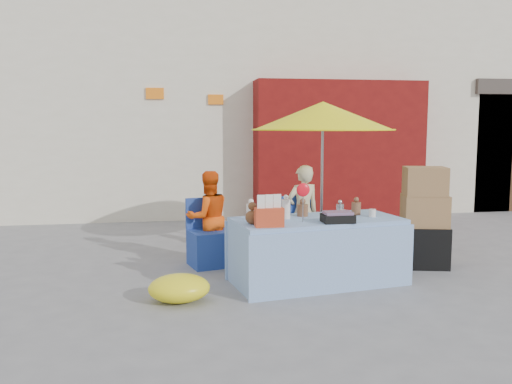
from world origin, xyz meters
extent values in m
plane|color=slate|center=(0.00, 0.00, 0.00)|extent=(80.00, 80.00, 0.00)
cube|color=silver|center=(0.00, 7.00, 2.25)|extent=(12.00, 5.00, 4.50)
cube|color=maroon|center=(2.20, 4.20, 1.30)|extent=(3.20, 0.60, 2.60)
cube|color=#4C331E|center=(6.50, 6.00, 1.20)|extent=(2.60, 3.00, 2.40)
cube|color=#3F3833|center=(6.50, 6.00, 2.55)|extent=(2.80, 3.20, 0.30)
cube|color=orange|center=(-1.20, 4.48, 2.35)|extent=(0.32, 0.04, 0.20)
cube|color=orange|center=(-0.10, 4.48, 2.25)|extent=(0.28, 0.04, 0.18)
cube|color=#91B3E9|center=(0.63, 0.19, 0.37)|extent=(1.98, 1.13, 0.74)
cube|color=#91B3E9|center=(0.70, -0.24, 0.34)|extent=(1.90, 0.34, 0.69)
cube|color=#91B3E9|center=(0.56, 0.62, 0.34)|extent=(1.90, 0.34, 0.69)
cylinder|color=white|center=(-0.12, 0.22, 0.83)|extent=(0.12, 0.12, 0.18)
cylinder|color=brown|center=(0.06, 0.35, 0.82)|extent=(0.14, 0.14, 0.16)
cylinder|color=white|center=(0.28, 0.23, 0.85)|extent=(0.11, 0.11, 0.22)
cylinder|color=brown|center=(0.50, 0.37, 0.81)|extent=(0.15, 0.15, 0.14)
cylinder|color=#B2B2B7|center=(0.99, 0.47, 0.80)|extent=(0.10, 0.10, 0.12)
cylinder|color=brown|center=(1.15, 0.38, 0.81)|extent=(0.12, 0.12, 0.15)
cylinder|color=white|center=(0.93, 0.19, 0.78)|extent=(0.09, 0.09, 0.09)
cylinder|color=white|center=(1.28, 0.20, 0.78)|extent=(0.09, 0.09, 0.09)
sphere|color=brown|center=(-0.15, -0.04, 0.81)|extent=(0.15, 0.15, 0.15)
ellipsoid|color=red|center=(0.42, 0.01, 1.09)|extent=(0.15, 0.07, 0.15)
cube|color=#BF3A1C|center=(0.00, -0.21, 0.84)|extent=(0.31, 0.18, 0.20)
cube|color=black|center=(0.78, -0.08, 0.78)|extent=(0.37, 0.29, 0.09)
cube|color=navy|center=(-0.51, 1.13, 0.23)|extent=(0.58, 0.56, 0.45)
cube|color=navy|center=(-0.56, 1.34, 0.65)|extent=(0.47, 0.16, 0.40)
cube|color=navy|center=(0.74, 1.13, 0.23)|extent=(0.58, 0.56, 0.45)
cube|color=navy|center=(0.69, 1.34, 0.65)|extent=(0.47, 0.16, 0.40)
imported|color=#F3500C|center=(-0.51, 1.28, 0.60)|extent=(0.68, 0.58, 1.20)
imported|color=beige|center=(0.74, 1.28, 0.63)|extent=(0.52, 0.41, 1.26)
cylinder|color=gray|center=(1.04, 1.43, 1.00)|extent=(0.04, 0.04, 2.00)
cone|color=#FAF00C|center=(1.04, 1.43, 1.90)|extent=(1.90, 1.90, 0.38)
cylinder|color=#FAF00C|center=(1.04, 1.43, 1.72)|extent=(1.90, 1.90, 0.02)
cube|color=black|center=(2.16, 0.66, 0.26)|extent=(0.66, 0.59, 0.52)
cube|color=olive|center=(2.16, 0.66, 0.71)|extent=(0.62, 0.53, 0.39)
cube|color=olive|center=(2.14, 0.64, 1.09)|extent=(0.57, 0.48, 0.35)
ellipsoid|color=yellow|center=(-0.93, -0.24, 0.14)|extent=(0.73, 0.63, 0.28)
camera|label=1|loc=(-1.04, -5.60, 1.77)|focal=38.00mm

